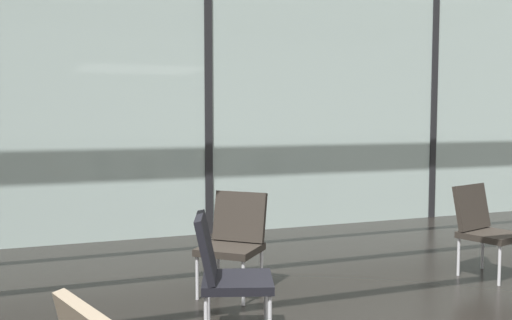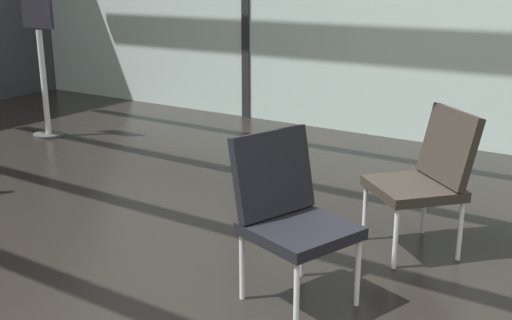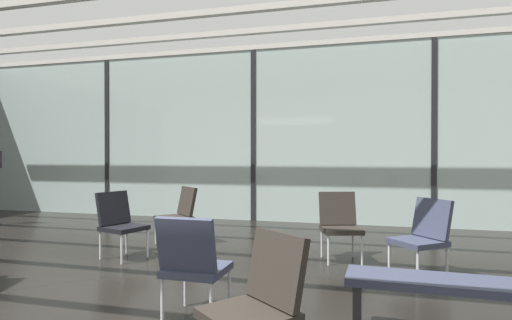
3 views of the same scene
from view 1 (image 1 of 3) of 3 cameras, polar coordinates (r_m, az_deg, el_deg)
The scene contains 7 objects.
glass_curtain_wall at distance 7.56m, azimuth -4.79°, elevation 6.18°, with size 14.00×0.08×3.56m, color #A3B7B2.
window_mullion_1 at distance 7.56m, azimuth -4.79°, elevation 6.18°, with size 0.10×0.12×3.56m, color black.
window_mullion_2 at distance 9.16m, azimuth 16.90°, elevation 5.70°, with size 0.10×0.12×3.56m, color black.
parked_airplane at distance 12.77m, azimuth -4.05°, elevation 7.34°, with size 12.61×4.40×4.40m.
lounge_chair_3 at distance 4.07m, azimuth -3.10°, elevation -10.61°, with size 0.65×0.62×0.87m.
lounge_chair_4 at distance 5.10m, azimuth -2.17°, elevation -7.53°, with size 0.71×0.71×0.87m.
lounge_chair_6 at distance 6.06m, azimuth 21.39°, elevation -5.92°, with size 0.61×0.64×0.87m.
Camera 1 is at (-2.06, -2.07, 1.55)m, focal length 40.74 mm.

